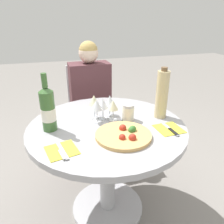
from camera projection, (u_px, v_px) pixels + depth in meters
name	position (u px, v px, depth m)	size (l,w,h in m)	color
ground_plane	(108.00, 207.00, 1.65)	(12.00, 12.00, 0.00)	gray
dining_table	(107.00, 146.00, 1.43)	(0.98, 0.98, 0.70)	#B2B2B7
chair_behind_diner	(90.00, 113.00, 2.21)	(0.38, 0.38, 0.89)	silver
seated_diner	(92.00, 112.00, 2.06)	(0.37, 0.43, 1.13)	#512D33
pizza_large	(124.00, 135.00, 1.23)	(0.32, 0.32, 0.05)	tan
wine_bottle	(48.00, 109.00, 1.26)	(0.08, 0.08, 0.34)	#38602D
tall_carafe	(162.00, 94.00, 1.41)	(0.08, 0.08, 0.34)	tan
sugar_shaker	(128.00, 112.00, 1.41)	(0.08, 0.08, 0.11)	silver
wine_glass_back_left	(94.00, 101.00, 1.42)	(0.07, 0.07, 0.16)	silver
wine_glass_center	(103.00, 104.00, 1.41)	(0.07, 0.07, 0.14)	silver
wine_glass_front_left	(97.00, 105.00, 1.36)	(0.08, 0.08, 0.15)	silver
wine_glass_front_right	(113.00, 105.00, 1.39)	(0.07, 0.07, 0.14)	silver
wine_glass_back_right	(110.00, 101.00, 1.46)	(0.07, 0.07, 0.15)	silver
place_setting_left	(62.00, 150.00, 1.10)	(0.18, 0.19, 0.01)	yellow
place_setting_right	(169.00, 129.00, 1.31)	(0.16, 0.19, 0.01)	yellow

